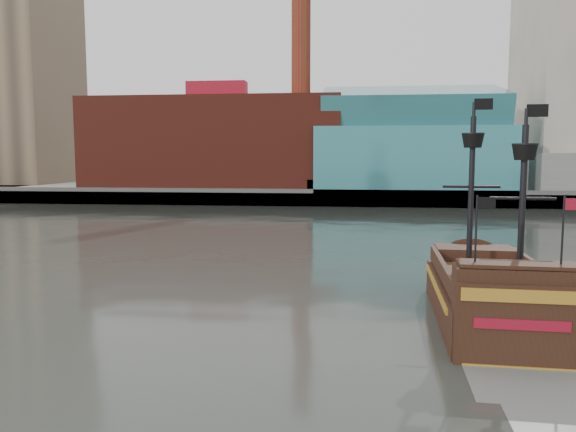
# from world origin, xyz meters

# --- Properties ---
(ground) EXTENTS (400.00, 400.00, 0.00)m
(ground) POSITION_xyz_m (0.00, 0.00, 0.00)
(ground) COLOR #262824
(ground) RESTS_ON ground
(promenade_far) EXTENTS (220.00, 60.00, 2.00)m
(promenade_far) POSITION_xyz_m (0.00, 92.00, 1.00)
(promenade_far) COLOR slate
(promenade_far) RESTS_ON ground
(seawall) EXTENTS (220.00, 1.00, 2.60)m
(seawall) POSITION_xyz_m (0.00, 62.50, 1.30)
(seawall) COLOR #4C4C49
(seawall) RESTS_ON ground
(skyline) EXTENTS (149.00, 45.00, 62.00)m
(skyline) POSITION_xyz_m (5.21, 84.56, 24.55)
(skyline) COLOR brown
(skyline) RESTS_ON promenade_far
(pirate_ship) EXTENTS (5.22, 14.83, 10.96)m
(pirate_ship) POSITION_xyz_m (7.19, 3.79, 0.99)
(pirate_ship) COLOR black
(pirate_ship) RESTS_ON ground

